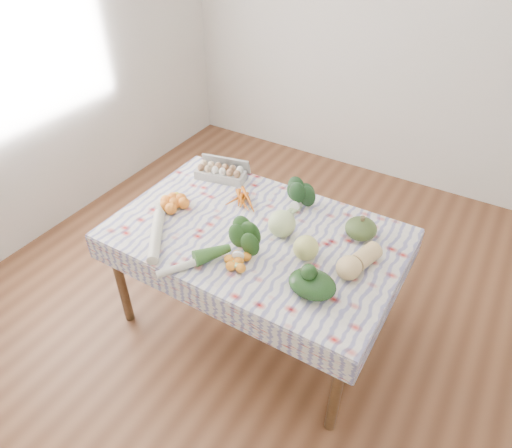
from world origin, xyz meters
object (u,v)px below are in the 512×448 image
Objects in this scene: egg_carton at (221,173)px; cabbage at (282,224)px; butternut_squash at (358,260)px; grapefruit at (306,248)px; dining_table at (256,243)px; kabocha_squash at (361,229)px.

egg_carton is 2.13× the size of cabbage.
butternut_squash is 2.08× the size of grapefruit.
dining_table is at bearing 171.70° from grapefruit.
butternut_squash reaches higher than kabocha_squash.
egg_carton is at bearing 174.86° from kabocha_squash.
cabbage is (0.63, -0.31, 0.03)m from egg_carton.
cabbage is 0.48m from butternut_squash.
dining_table is 5.60× the size of butternut_squash.
egg_carton reaches higher than dining_table.
cabbage is at bearing -169.20° from butternut_squash.
kabocha_squash is at bearing 124.27° from butternut_squash.
kabocha_squash is (0.53, 0.27, 0.14)m from dining_table.
dining_table is 0.63m from egg_carton.
grapefruit is (0.20, -0.11, -0.01)m from cabbage.
grapefruit is at bearing -27.40° from cabbage.
grapefruit is (-0.19, -0.32, 0.01)m from kabocha_squash.
dining_table is 4.75× the size of egg_carton.
grapefruit reaches higher than egg_carton.
grapefruit is at bearing -38.63° from egg_carton.
grapefruit reaches higher than kabocha_squash.
cabbage is 1.15× the size of grapefruit.
cabbage reaches higher than egg_carton.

